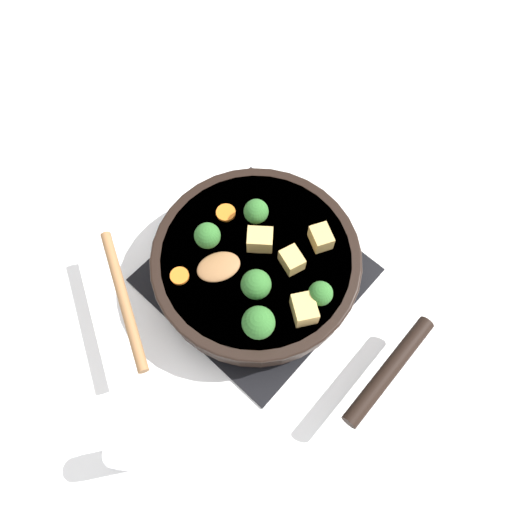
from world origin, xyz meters
The scene contains 16 objects.
ground_plane centered at (0.00, 0.00, 0.00)m, with size 2.40×2.40×0.00m, color white.
front_burner_grate centered at (0.00, 0.00, 0.01)m, with size 0.31×0.31×0.03m.
skillet_pan centered at (0.00, 0.00, 0.06)m, with size 0.33×0.44×0.05m.
wooden_spoon centered at (0.13, -0.07, 0.09)m, with size 0.23×0.21×0.02m.
tofu_cube_center_large centered at (-0.02, -0.01, 0.09)m, with size 0.04×0.03×0.03m, color tan.
tofu_cube_near_handle centered at (-0.03, 0.05, 0.09)m, with size 0.04×0.03×0.03m, color tan.
tofu_cube_east_chunk centered at (-0.09, 0.06, 0.09)m, with size 0.04×0.03×0.03m, color tan.
tofu_cube_west_chunk centered at (0.02, 0.11, 0.09)m, with size 0.04×0.03×0.03m, color tan.
broccoli_floret_near_spoon centered at (-0.05, -0.04, 0.10)m, with size 0.04×0.04×0.05m.
broccoli_floret_center_top centered at (0.08, 0.08, 0.11)m, with size 0.05×0.05×0.05m.
broccoli_floret_east_rim centered at (-0.01, 0.12, 0.10)m, with size 0.04×0.04×0.04m.
broccoli_floret_west_rim centered at (0.04, 0.04, 0.11)m, with size 0.05×0.05×0.05m.
broccoli_floret_north_edge centered at (0.03, -0.07, 0.11)m, with size 0.04×0.04×0.05m.
carrot_slice_orange_thin centered at (-0.02, -0.09, 0.08)m, with size 0.03×0.03×0.01m, color orange.
carrot_slice_near_center centered at (0.10, -0.06, 0.08)m, with size 0.03×0.03×0.01m, color orange.
salt_shaker centered at (0.34, 0.06, 0.04)m, with size 0.04×0.04×0.09m.
Camera 1 is at (0.24, 0.22, 0.78)m, focal length 35.00 mm.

